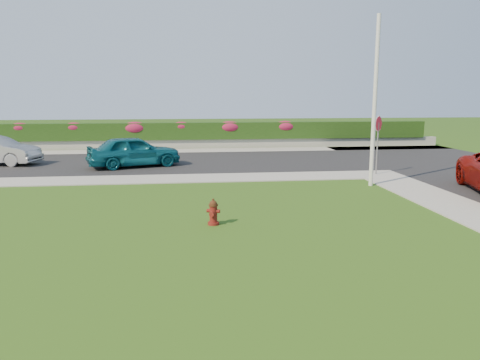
{
  "coord_description": "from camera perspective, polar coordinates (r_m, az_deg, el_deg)",
  "views": [
    {
      "loc": [
        -1.44,
        -10.48,
        3.47
      ],
      "look_at": [
        0.22,
        3.56,
        0.9
      ],
      "focal_mm": 35.0,
      "sensor_mm": 36.0,
      "label": 1
    }
  ],
  "objects": [
    {
      "name": "flower_clump_b",
      "position": [
        31.83,
        -19.57,
        6.08
      ],
      "size": [
        1.24,
        0.8,
        0.62
      ],
      "primitive_type": "ellipsoid",
      "color": "#AB1D52",
      "rests_on": "hedge"
    },
    {
      "name": "flower_clump_a",
      "position": [
        32.71,
        -25.24,
        5.79
      ],
      "size": [
        1.23,
        0.79,
        0.62
      ],
      "primitive_type": "ellipsoid",
      "color": "#AB1D52",
      "rests_on": "hedge"
    },
    {
      "name": "hedge",
      "position": [
        31.17,
        -5.96,
        5.98
      ],
      "size": [
        32.0,
        0.9,
        1.1
      ],
      "primitive_type": "cube",
      "color": "black",
      "rests_on": "retaining_wall"
    },
    {
      "name": "flower_clump_c",
      "position": [
        31.21,
        -12.7,
        6.23
      ],
      "size": [
        1.57,
        1.01,
        0.79
      ],
      "primitive_type": "ellipsoid",
      "color": "#AB1D52",
      "rests_on": "hedge"
    },
    {
      "name": "retaining_wall",
      "position": [
        31.14,
        -5.92,
        4.4
      ],
      "size": [
        34.0,
        0.4,
        0.6
      ],
      "primitive_type": "cube",
      "color": "gray",
      "rests_on": "ground"
    },
    {
      "name": "curb_corner",
      "position": [
        21.51,
        16.45,
        0.65
      ],
      "size": [
        2.0,
        2.0,
        0.04
      ],
      "primitive_type": "cube",
      "color": "gray",
      "rests_on": "ground"
    },
    {
      "name": "stop_sign",
      "position": [
        21.28,
        16.49,
        5.76
      ],
      "size": [
        0.53,
        0.5,
        2.61
      ],
      "rotation": [
        0.0,
        0.0,
        0.37
      ],
      "color": "slate",
      "rests_on": "ground"
    },
    {
      "name": "utility_pole",
      "position": [
        18.59,
        16.1,
        9.08
      ],
      "size": [
        0.16,
        0.16,
        6.41
      ],
      "primitive_type": "cylinder",
      "color": "silver",
      "rests_on": "ground"
    },
    {
      "name": "ground",
      "position": [
        11.13,
        1.02,
        -7.86
      ],
      "size": [
        120.0,
        120.0,
        0.0
      ],
      "primitive_type": "plane",
      "color": "black",
      "rests_on": "ground"
    },
    {
      "name": "flower_clump_e",
      "position": [
        31.19,
        -1.27,
        6.49
      ],
      "size": [
        1.53,
        0.98,
        0.76
      ],
      "primitive_type": "ellipsoid",
      "color": "#AB1D52",
      "rests_on": "hedge"
    },
    {
      "name": "sedan_teal",
      "position": [
        23.28,
        -12.8,
        3.44
      ],
      "size": [
        4.75,
        3.15,
        1.5
      ],
      "primitive_type": "imported",
      "rotation": [
        0.0,
        0.0,
        1.91
      ],
      "color": "#0C4F60",
      "rests_on": "street_far"
    },
    {
      "name": "sidewalk_beyond",
      "position": [
        29.68,
        -5.87,
        3.57
      ],
      "size": [
        34.0,
        2.0,
        0.04
      ],
      "primitive_type": "cube",
      "color": "gray",
      "rests_on": "ground"
    },
    {
      "name": "flower_clump_d",
      "position": [
        31.04,
        -7.17,
        6.51
      ],
      "size": [
        1.2,
        0.77,
        0.6
      ],
      "primitive_type": "ellipsoid",
      "color": "#AB1D52",
      "rests_on": "hedge"
    },
    {
      "name": "street_far",
      "position": [
        24.98,
        -14.89,
        2.01
      ],
      "size": [
        26.0,
        8.0,
        0.04
      ],
      "primitive_type": "cube",
      "color": "black",
      "rests_on": "ground"
    },
    {
      "name": "flower_clump_f",
      "position": [
        31.77,
        5.51,
        6.53
      ],
      "size": [
        1.47,
        0.95,
        0.74
      ],
      "primitive_type": "ellipsoid",
      "color": "#AB1D52",
      "rests_on": "hedge"
    },
    {
      "name": "fire_hydrant",
      "position": [
        12.7,
        -3.27,
        -3.97
      ],
      "size": [
        0.38,
        0.36,
        0.72
      ],
      "rotation": [
        0.0,
        0.0,
        -0.35
      ],
      "color": "#50100C",
      "rests_on": "ground"
    },
    {
      "name": "sidewalk_far",
      "position": [
        20.3,
        -19.63,
        -0.09
      ],
      "size": [
        24.0,
        2.0,
        0.04
      ],
      "primitive_type": "cube",
      "color": "gray",
      "rests_on": "ground"
    }
  ]
}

